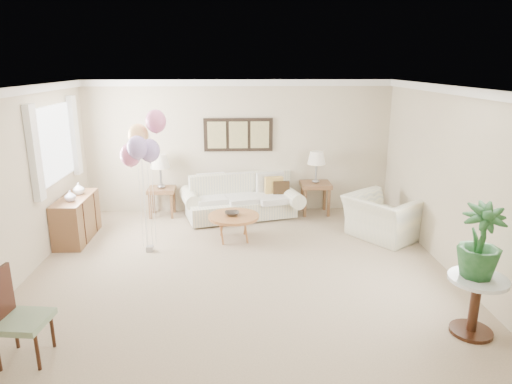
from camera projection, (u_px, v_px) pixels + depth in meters
ground_plane at (241, 275)px, 6.48m from camera, size 6.00×6.00×0.00m
room_shell at (232, 161)px, 6.13m from camera, size 6.04×6.04×2.60m
wall_art_triptych at (238, 135)px, 8.91m from camera, size 1.35×0.06×0.65m
sofa at (241, 201)px, 8.84m from camera, size 2.44×1.33×0.83m
end_table_left at (162, 192)px, 8.87m from camera, size 0.52×0.47×0.57m
end_table_right at (315, 188)px, 9.01m from camera, size 0.58×0.53×0.63m
lamp_left at (160, 162)px, 8.71m from camera, size 0.38×0.38×0.67m
lamp_right at (317, 159)px, 8.85m from camera, size 0.35×0.35×0.63m
coffee_table at (234, 217)px, 7.67m from camera, size 0.86×0.86×0.44m
decor_bowl at (232, 214)px, 7.65m from camera, size 0.26×0.26×0.06m
armchair at (383, 217)px, 7.77m from camera, size 1.46×1.49×0.73m
side_table at (477, 291)px, 4.94m from camera, size 0.63×0.63×0.68m
potted_plant at (480, 241)px, 4.82m from camera, size 0.54×0.54×0.81m
accent_chair at (15, 315)px, 4.51m from camera, size 0.52×0.52×0.97m
credenza at (77, 218)px, 7.71m from camera, size 0.46×1.20×0.74m
vase_white at (70, 196)px, 7.37m from camera, size 0.23×0.23×0.18m
vase_sage at (79, 189)px, 7.76m from camera, size 0.25×0.25×0.20m
balloon_cluster at (142, 143)px, 6.82m from camera, size 0.68×0.62×2.24m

